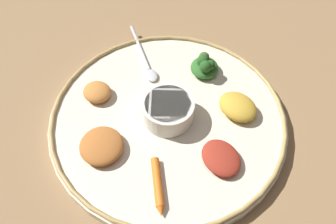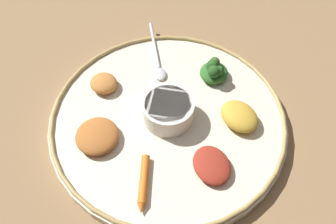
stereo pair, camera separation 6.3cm
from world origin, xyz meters
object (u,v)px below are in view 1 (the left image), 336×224
(spoon, at_px, (146,61))
(greens_pile, at_px, (205,66))
(carrot_near_spoon, at_px, (158,185))
(center_bowl, at_px, (168,110))

(spoon, relative_size, greens_pile, 2.04)
(spoon, distance_m, carrot_near_spoon, 0.28)
(greens_pile, bearing_deg, carrot_near_spoon, 4.08)
(spoon, bearing_deg, carrot_near_spoon, 29.81)
(spoon, xyz_separation_m, greens_pile, (-0.02, 0.12, 0.01))
(carrot_near_spoon, bearing_deg, greens_pile, -175.92)
(spoon, height_order, greens_pile, greens_pile)
(center_bowl, distance_m, carrot_near_spoon, 0.14)
(spoon, height_order, carrot_near_spoon, carrot_near_spoon)
(center_bowl, bearing_deg, greens_pile, 170.35)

